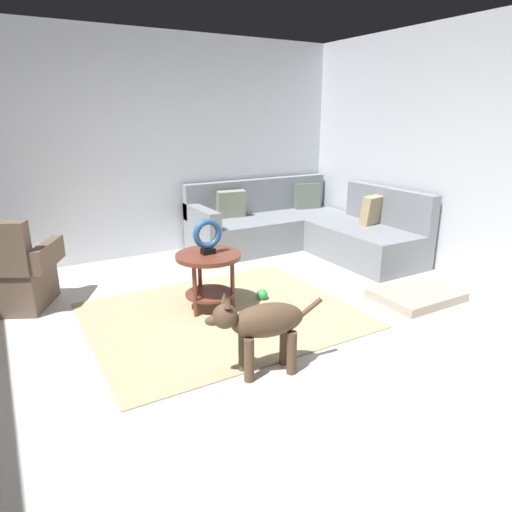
% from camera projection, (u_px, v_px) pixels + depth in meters
% --- Properties ---
extents(ground_plane, '(6.00, 6.00, 0.10)m').
position_uv_depth(ground_plane, '(244.00, 360.00, 3.47)').
color(ground_plane, silver).
extents(wall_back, '(6.00, 0.12, 2.70)m').
position_uv_depth(wall_back, '(127.00, 148.00, 5.47)').
color(wall_back, silver).
rests_on(wall_back, ground_plane).
extents(wall_right, '(0.12, 6.00, 2.70)m').
position_uv_depth(wall_right, '(505.00, 156.00, 4.45)').
color(wall_right, silver).
rests_on(wall_right, ground_plane).
extents(area_rug, '(2.30, 1.90, 0.01)m').
position_uv_depth(area_rug, '(222.00, 315.00, 4.10)').
color(area_rug, tan).
rests_on(area_rug, ground_plane).
extents(sectional_couch, '(2.20, 2.25, 0.88)m').
position_uv_depth(sectional_couch, '(303.00, 229.00, 5.98)').
color(sectional_couch, gray).
rests_on(sectional_couch, ground_plane).
extents(armchair, '(0.98, 0.89, 0.88)m').
position_uv_depth(armchair, '(10.00, 276.00, 4.17)').
color(armchair, brown).
rests_on(armchair, ground_plane).
extents(side_table, '(0.60, 0.60, 0.54)m').
position_uv_depth(side_table, '(209.00, 267.00, 4.13)').
color(side_table, brown).
rests_on(side_table, ground_plane).
extents(torus_sculpture, '(0.28, 0.08, 0.33)m').
position_uv_depth(torus_sculpture, '(208.00, 236.00, 4.04)').
color(torus_sculpture, black).
rests_on(torus_sculpture, side_table).
extents(dog_bed_mat, '(0.80, 0.60, 0.09)m').
position_uv_depth(dog_bed_mat, '(416.00, 295.00, 4.45)').
color(dog_bed_mat, '#B2A38E').
rests_on(dog_bed_mat, ground_plane).
extents(dog, '(0.84, 0.32, 0.63)m').
position_uv_depth(dog, '(262.00, 324.00, 3.09)').
color(dog, brown).
rests_on(dog, ground_plane).
extents(dog_toy_ball, '(0.11, 0.11, 0.11)m').
position_uv_depth(dog_toy_ball, '(262.00, 295.00, 4.44)').
color(dog_toy_ball, green).
rests_on(dog_toy_ball, ground_plane).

